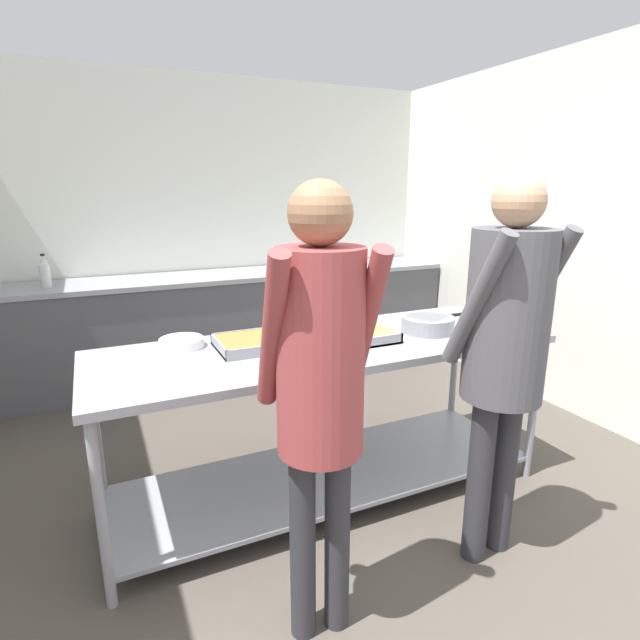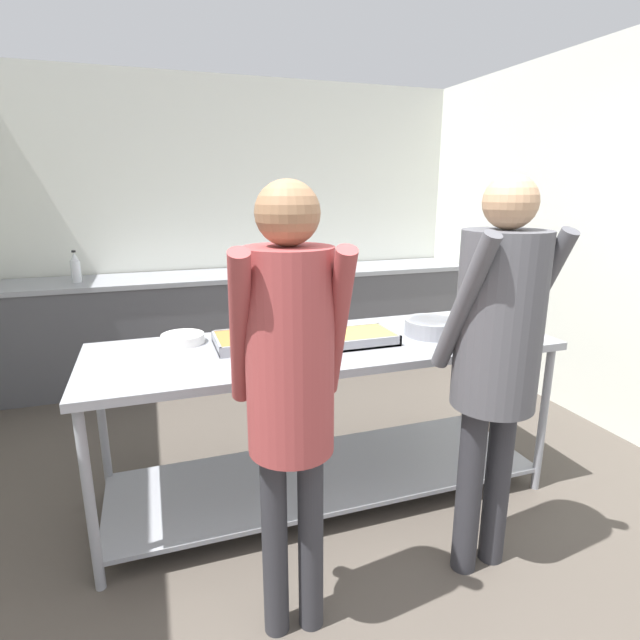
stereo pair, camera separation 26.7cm
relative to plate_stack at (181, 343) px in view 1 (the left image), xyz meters
The scene contains 11 objects.
wall_rear 2.42m from the plate_stack, 71.54° to the left, with size 4.33×0.06×2.65m.
wall_right 2.94m from the plate_stack, ahead, with size 0.06×3.89×2.65m.
back_counter 2.08m from the plate_stack, 68.22° to the left, with size 4.17×0.65×0.93m.
serving_counter 0.81m from the plate_stack, 19.18° to the right, with size 2.41×0.80×0.89m.
plate_stack is the anchor object (origin of this frame).
serving_tray_roast 0.42m from the plate_stack, 22.85° to the right, with size 0.47×0.32×0.05m.
serving_tray_vegetables 0.90m from the plate_stack, 18.38° to the right, with size 0.40×0.27×0.05m.
sauce_pan 1.34m from the plate_stack, 12.36° to the right, with size 0.44×0.30×0.09m.
guest_serving_left 1.10m from the plate_stack, 74.37° to the right, with size 0.43×0.37×1.70m.
guest_serving_right 1.55m from the plate_stack, 39.83° to the right, with size 0.45×0.35×1.73m.
water_bottle 1.98m from the plate_stack, 110.98° to the left, with size 0.08×0.08×0.26m.
Camera 1 is at (-1.13, -0.99, 1.67)m, focal length 28.00 mm.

